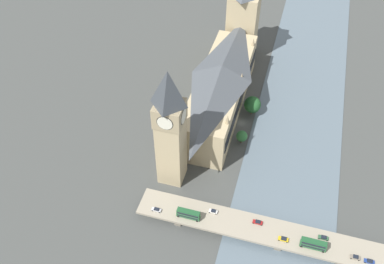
% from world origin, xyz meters
% --- Properties ---
extents(ground_plane, '(600.00, 600.00, 0.00)m').
position_xyz_m(ground_plane, '(0.00, 0.00, 0.00)').
color(ground_plane, '#424442').
extents(river_water, '(48.89, 360.00, 0.30)m').
position_xyz_m(river_water, '(-30.45, 0.00, 0.15)').
color(river_water, slate).
rests_on(river_water, ground_plane).
extents(parliament_hall, '(24.57, 91.39, 31.35)m').
position_xyz_m(parliament_hall, '(15.06, -8.00, 15.56)').
color(parliament_hall, tan).
rests_on(parliament_hall, ground_plane).
extents(clock_tower, '(13.08, 13.08, 65.76)m').
position_xyz_m(clock_tower, '(26.04, 47.62, 34.80)').
color(clock_tower, tan).
rests_on(clock_tower, ground_plane).
extents(victoria_tower, '(18.61, 18.61, 55.38)m').
position_xyz_m(victoria_tower, '(15.11, -67.00, 25.69)').
color(victoria_tower, tan).
rests_on(victoria_tower, ground_plane).
extents(road_bridge, '(129.78, 14.23, 4.59)m').
position_xyz_m(road_bridge, '(-30.45, 68.67, 3.66)').
color(road_bridge, gray).
rests_on(road_bridge, ground_plane).
extents(double_decker_bus_lead, '(10.91, 2.53, 5.07)m').
position_xyz_m(double_decker_bus_lead, '(-44.41, 71.68, 7.37)').
color(double_decker_bus_lead, '#235B33').
rests_on(double_decker_bus_lead, road_bridge).
extents(double_decker_bus_mid, '(10.70, 2.66, 4.68)m').
position_xyz_m(double_decker_bus_mid, '(10.59, 71.73, 7.18)').
color(double_decker_bus_mid, '#235B33').
rests_on(double_decker_bus_mid, road_bridge).
extents(car_northbound_lead, '(4.04, 1.79, 1.47)m').
position_xyz_m(car_northbound_lead, '(-61.99, 71.73, 5.32)').
color(car_northbound_lead, slate).
rests_on(car_northbound_lead, road_bridge).
extents(car_northbound_mid, '(4.39, 1.93, 1.48)m').
position_xyz_m(car_northbound_mid, '(-32.02, 71.47, 5.32)').
color(car_northbound_mid, gold).
rests_on(car_northbound_mid, road_bridge).
extents(car_northbound_tail, '(4.39, 1.91, 1.32)m').
position_xyz_m(car_northbound_tail, '(-19.90, 66.11, 5.25)').
color(car_northbound_tail, maroon).
rests_on(car_northbound_tail, road_bridge).
extents(car_southbound_lead, '(4.29, 1.81, 1.43)m').
position_xyz_m(car_southbound_lead, '(-48.57, 65.98, 5.30)').
color(car_southbound_lead, '#2D5638').
rests_on(car_southbound_lead, road_bridge).
extents(car_southbound_mid, '(4.44, 1.77, 1.44)m').
position_xyz_m(car_southbound_mid, '(25.65, 72.37, 5.31)').
color(car_southbound_mid, silver).
rests_on(car_southbound_mid, road_bridge).
extents(car_southbound_tail, '(4.18, 1.78, 1.41)m').
position_xyz_m(car_southbound_tail, '(-67.64, 72.04, 5.30)').
color(car_southbound_tail, navy).
rests_on(car_southbound_tail, road_bridge).
extents(car_southbound_extra, '(3.97, 1.82, 1.39)m').
position_xyz_m(car_southbound_extra, '(0.50, 66.04, 5.29)').
color(car_southbound_extra, silver).
rests_on(car_southbound_extra, road_bridge).
extents(tree_embankment_near, '(9.61, 9.61, 11.98)m').
position_xyz_m(tree_embankment_near, '(-3.61, -8.77, 7.16)').
color(tree_embankment_near, brown).
rests_on(tree_embankment_near, ground_plane).
extents(tree_embankment_mid, '(6.06, 6.06, 7.92)m').
position_xyz_m(tree_embankment_mid, '(-2.47, 15.20, 4.87)').
color(tree_embankment_mid, brown).
rests_on(tree_embankment_mid, ground_plane).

